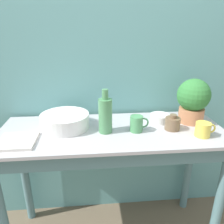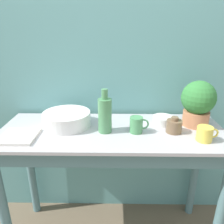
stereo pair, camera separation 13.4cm
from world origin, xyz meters
name	(u,v)px [view 1 (the left image)]	position (x,y,z in m)	size (l,w,h in m)	color
wall_back	(108,71)	(0.00, 0.61, 1.20)	(6.00, 0.05, 2.40)	#609E9E
counter_table	(112,158)	(0.00, 0.25, 0.70)	(1.43, 0.55, 0.89)	slate
potted_plant	(193,99)	(0.55, 0.36, 1.05)	(0.22, 0.22, 0.30)	tan
bowl_wash_large	(65,121)	(-0.30, 0.34, 0.94)	(0.31, 0.31, 0.09)	silver
bottle_tall	(105,115)	(-0.04, 0.25, 1.00)	(0.08, 0.08, 0.27)	#4C8C59
bottle_short	(173,123)	(0.38, 0.25, 0.93)	(0.09, 0.09, 0.10)	brown
mug_green	(137,124)	(0.15, 0.24, 0.94)	(0.12, 0.08, 0.10)	#4C935B
mug_yellow	(203,129)	(0.53, 0.14, 0.93)	(0.12, 0.09, 0.08)	#E5CC4C
bowl_small_enamel_white	(160,118)	(0.34, 0.37, 0.92)	(0.14, 0.14, 0.05)	silver
tray_board	(17,141)	(-0.55, 0.16, 0.90)	(0.21, 0.21, 0.02)	beige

